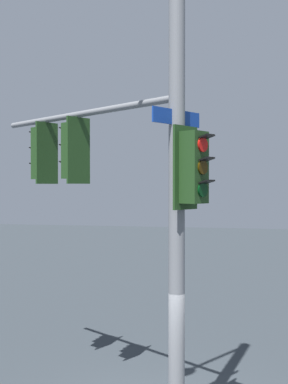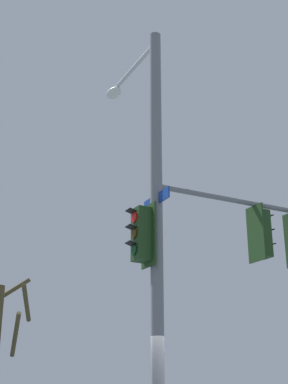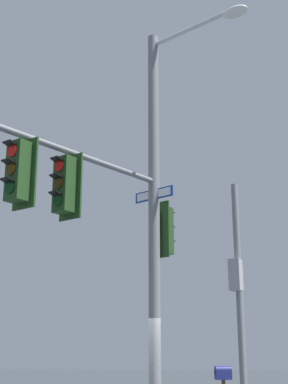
# 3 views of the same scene
# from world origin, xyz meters

# --- Properties ---
(main_signal_pole_assembly) EXTENTS (5.10, 4.83, 9.39)m
(main_signal_pole_assembly) POSITION_xyz_m (0.03, 0.39, 5.01)
(main_signal_pole_assembly) COLOR slate
(main_signal_pole_assembly) RESTS_ON ground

